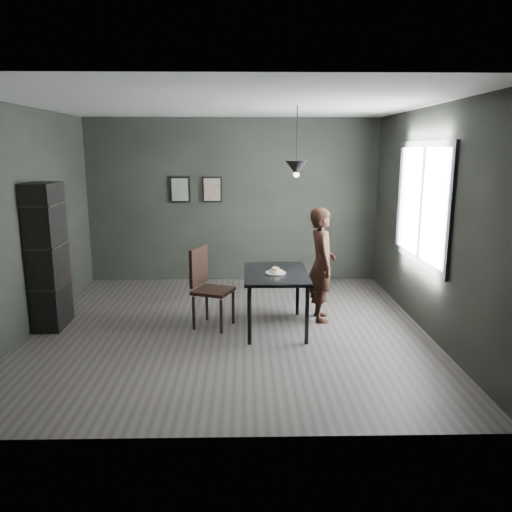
{
  "coord_description": "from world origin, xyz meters",
  "views": [
    {
      "loc": [
        0.22,
        -6.13,
        2.28
      ],
      "look_at": [
        0.35,
        0.05,
        0.95
      ],
      "focal_mm": 35.0,
      "sensor_mm": 36.0,
      "label": 1
    }
  ],
  "objects_px": {
    "shelf_unit": "(47,256)",
    "cafe_table": "(276,278)",
    "white_plate": "(276,273)",
    "wood_chair": "(207,282)",
    "pendant_lamp": "(296,168)",
    "woman": "(322,265)"
  },
  "relations": [
    {
      "from": "pendant_lamp",
      "to": "shelf_unit",
      "type": "bearing_deg",
      "value": 179.01
    },
    {
      "from": "white_plate",
      "to": "wood_chair",
      "type": "relative_size",
      "value": 0.22
    },
    {
      "from": "shelf_unit",
      "to": "cafe_table",
      "type": "bearing_deg",
      "value": -4.19
    },
    {
      "from": "white_plate",
      "to": "wood_chair",
      "type": "xyz_separation_m",
      "value": [
        -0.88,
        0.2,
        -0.16
      ]
    },
    {
      "from": "white_plate",
      "to": "pendant_lamp",
      "type": "distance_m",
      "value": 1.33
    },
    {
      "from": "woman",
      "to": "shelf_unit",
      "type": "relative_size",
      "value": 0.82
    },
    {
      "from": "cafe_table",
      "to": "wood_chair",
      "type": "bearing_deg",
      "value": 172.32
    },
    {
      "from": "cafe_table",
      "to": "wood_chair",
      "type": "height_order",
      "value": "wood_chair"
    },
    {
      "from": "white_plate",
      "to": "woman",
      "type": "distance_m",
      "value": 0.77
    },
    {
      "from": "pendant_lamp",
      "to": "cafe_table",
      "type": "bearing_deg",
      "value": -158.2
    },
    {
      "from": "cafe_table",
      "to": "wood_chair",
      "type": "xyz_separation_m",
      "value": [
        -0.89,
        0.12,
        -0.08
      ]
    },
    {
      "from": "white_plate",
      "to": "woman",
      "type": "relative_size",
      "value": 0.15
    },
    {
      "from": "cafe_table",
      "to": "shelf_unit",
      "type": "relative_size",
      "value": 0.64
    },
    {
      "from": "cafe_table",
      "to": "white_plate",
      "type": "height_order",
      "value": "white_plate"
    },
    {
      "from": "white_plate",
      "to": "wood_chair",
      "type": "height_order",
      "value": "wood_chair"
    },
    {
      "from": "cafe_table",
      "to": "pendant_lamp",
      "type": "relative_size",
      "value": 1.39
    },
    {
      "from": "woman",
      "to": "wood_chair",
      "type": "xyz_separation_m",
      "value": [
        -1.52,
        -0.22,
        -0.17
      ]
    },
    {
      "from": "cafe_table",
      "to": "pendant_lamp",
      "type": "bearing_deg",
      "value": 21.8
    },
    {
      "from": "shelf_unit",
      "to": "woman",
      "type": "bearing_deg",
      "value": 1.83
    },
    {
      "from": "pendant_lamp",
      "to": "white_plate",
      "type": "bearing_deg",
      "value": -144.3
    },
    {
      "from": "woman",
      "to": "pendant_lamp",
      "type": "bearing_deg",
      "value": 121.8
    },
    {
      "from": "cafe_table",
      "to": "woman",
      "type": "distance_m",
      "value": 0.73
    }
  ]
}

